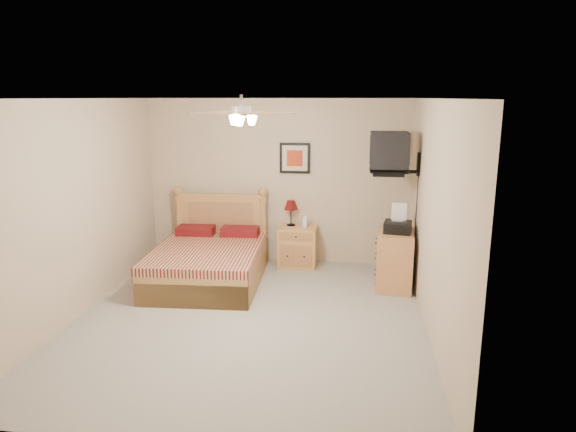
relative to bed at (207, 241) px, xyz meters
name	(u,v)px	position (x,y,z in m)	size (l,w,h in m)	color
floor	(249,319)	(0.81, -1.12, -0.60)	(4.50, 4.50, 0.00)	gray
ceiling	(245,98)	(0.81, -1.12, 1.90)	(4.00, 4.50, 0.04)	white
wall_back	(277,182)	(0.81, 1.13, 0.65)	(4.00, 0.04, 2.50)	#C2AB8E
wall_front	(181,287)	(0.81, -3.37, 0.65)	(4.00, 0.04, 2.50)	#C2AB8E
wall_left	(78,209)	(-1.19, -1.12, 0.65)	(0.04, 4.50, 2.50)	#C2AB8E
wall_right	(433,220)	(2.81, -1.12, 0.65)	(0.04, 4.50, 2.50)	#C2AB8E
bed	(207,241)	(0.00, 0.00, 0.00)	(1.41, 1.85, 1.20)	#AF7936
nightstand	(298,246)	(1.15, 0.88, -0.29)	(0.56, 0.42, 0.61)	#C28341
table_lamp	(291,213)	(1.04, 0.96, 0.21)	(0.21, 0.21, 0.39)	#570D0E
lotion_bottle	(305,221)	(1.26, 0.85, 0.12)	(0.08, 0.09, 0.22)	silver
framed_picture	(295,158)	(1.08, 1.11, 1.02)	(0.46, 0.04, 0.46)	black
dresser	(395,260)	(2.54, 0.13, -0.21)	(0.46, 0.66, 0.78)	#BE7341
fax_machine	(398,219)	(2.55, 0.11, 0.36)	(0.35, 0.37, 0.37)	black
magazine_lower	(390,227)	(2.47, 0.33, 0.19)	(0.18, 0.24, 0.02)	beige
magazine_upper	(392,225)	(2.49, 0.35, 0.21)	(0.22, 0.30, 0.02)	gray
wall_tv	(401,153)	(2.56, 0.22, 1.21)	(0.56, 0.46, 0.58)	black
ceiling_fan	(242,113)	(0.81, -1.32, 1.76)	(1.14, 1.14, 0.28)	white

